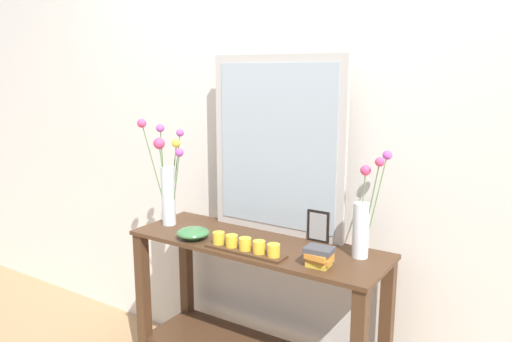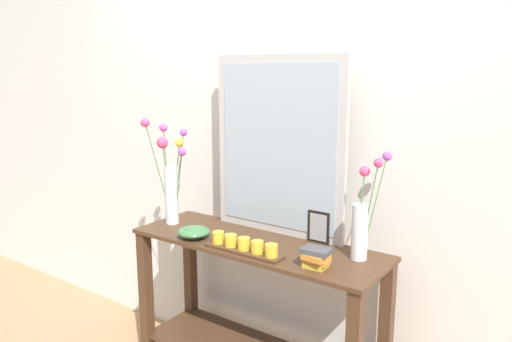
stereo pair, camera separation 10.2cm
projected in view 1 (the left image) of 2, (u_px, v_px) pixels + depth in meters
wall_back at (291, 128)px, 2.53m from camera, size 6.40×0.08×2.70m
console_table at (256, 305)px, 2.43m from camera, size 1.26×0.42×0.84m
mirror_leaning at (277, 146)px, 2.42m from camera, size 0.72×0.03×0.88m
tall_vase_left at (167, 181)px, 2.58m from camera, size 0.19×0.23×0.56m
vase_right at (363, 220)px, 2.14m from camera, size 0.12×0.16×0.47m
candle_tray at (245, 246)px, 2.22m from camera, size 0.39×0.09×0.07m
picture_frame_small at (318, 226)px, 2.35m from camera, size 0.11×0.01×0.15m
decorative_bowl at (193, 233)px, 2.40m from camera, size 0.16×0.16×0.05m
book_stack at (319, 256)px, 2.06m from camera, size 0.12×0.10×0.08m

